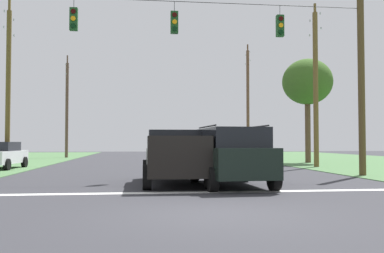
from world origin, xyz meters
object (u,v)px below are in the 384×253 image
at_px(suv_black, 231,155).
at_px(tree_roadside_right, 307,83).
at_px(utility_pole_far_right, 248,101).
at_px(utility_pole_far_left, 67,107).
at_px(overhead_signal_span, 179,74).
at_px(utility_pole_mid_left, 8,83).
at_px(utility_pole_mid_right, 316,85).
at_px(distant_car_crossing_white, 0,155).
at_px(pickup_truck, 174,157).

distance_m(suv_black, tree_roadside_right, 18.38).
height_order(utility_pole_far_right, utility_pole_far_left, utility_pole_far_right).
height_order(overhead_signal_span, utility_pole_mid_left, utility_pole_mid_left).
distance_m(overhead_signal_span, tree_roadside_right, 15.68).
bearing_deg(overhead_signal_span, utility_pole_far_right, 69.16).
bearing_deg(utility_pole_far_left, overhead_signal_span, -70.08).
height_order(utility_pole_mid_right, utility_pole_mid_left, utility_pole_mid_right).
xyz_separation_m(utility_pole_far_right, tree_roadside_right, (1.48, -11.71, 0.22)).
bearing_deg(utility_pole_mid_left, distant_car_crossing_white, 160.49).
bearing_deg(tree_roadside_right, utility_pole_mid_right, -106.72).
xyz_separation_m(pickup_truck, utility_pole_far_right, (9.29, 25.98, 4.65)).
distance_m(distant_car_crossing_white, utility_pole_mid_left, 4.02).
height_order(utility_pole_far_right, tree_roadside_right, utility_pole_far_right).
bearing_deg(utility_pole_far_right, distant_car_crossing_white, -137.79).
bearing_deg(distant_car_crossing_white, utility_pole_mid_right, -0.89).
bearing_deg(pickup_truck, suv_black, -30.13).
height_order(pickup_truck, distant_car_crossing_white, pickup_truck).
relative_size(distant_car_crossing_white, utility_pole_mid_left, 0.46).
height_order(distant_car_crossing_white, tree_roadside_right, tree_roadside_right).
relative_size(overhead_signal_span, utility_pole_mid_right, 1.69).
height_order(suv_black, tree_roadside_right, tree_roadside_right).
bearing_deg(tree_roadside_right, utility_pole_far_right, 97.20).
bearing_deg(suv_black, overhead_signal_span, 111.73).
relative_size(utility_pole_far_left, tree_roadside_right, 1.31).
relative_size(distant_car_crossing_white, utility_pole_far_left, 0.44).
relative_size(overhead_signal_span, utility_pole_far_right, 1.49).
bearing_deg(utility_pole_mid_right, tree_roadside_right, 73.28).
height_order(suv_black, utility_pole_far_right, utility_pole_far_right).
xyz_separation_m(utility_pole_far_right, utility_pole_mid_left, (-17.87, -16.76, -0.84)).
distance_m(utility_pole_far_left, tree_roadside_right, 22.89).
bearing_deg(utility_pole_far_left, tree_roadside_right, -33.17).
relative_size(pickup_truck, utility_pole_far_right, 0.48).
bearing_deg(distant_car_crossing_white, utility_pole_mid_left, -19.51).
distance_m(pickup_truck, distant_car_crossing_white, 13.01).
bearing_deg(utility_pole_far_left, distant_car_crossing_white, -92.11).
relative_size(distant_car_crossing_white, utility_pole_mid_right, 0.44).
distance_m(distant_car_crossing_white, tree_roadside_right, 21.00).
bearing_deg(tree_roadside_right, suv_black, -120.16).
bearing_deg(suv_black, utility_pole_far_right, 74.63).
height_order(overhead_signal_span, utility_pole_mid_right, utility_pole_mid_right).
bearing_deg(pickup_truck, utility_pole_mid_left, 132.94).
bearing_deg(utility_pole_far_right, pickup_truck, -109.67).
bearing_deg(utility_pole_mid_left, utility_pole_far_right, 43.16).
xyz_separation_m(pickup_truck, utility_pole_mid_right, (9.21, 9.10, 3.97)).
xyz_separation_m(distant_car_crossing_white, tree_roadside_right, (19.78, 4.89, 5.05)).
xyz_separation_m(overhead_signal_span, pickup_truck, (-0.39, -2.60, -3.45)).
xyz_separation_m(overhead_signal_span, utility_pole_mid_left, (-8.97, 6.62, 0.36)).
xyz_separation_m(suv_black, distant_car_crossing_white, (-10.87, 10.45, -0.27)).
height_order(overhead_signal_span, suv_black, overhead_signal_span).
height_order(overhead_signal_span, utility_pole_far_right, utility_pole_far_right).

